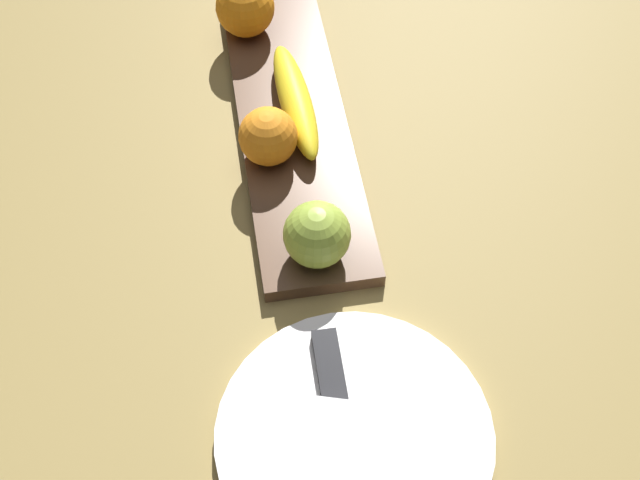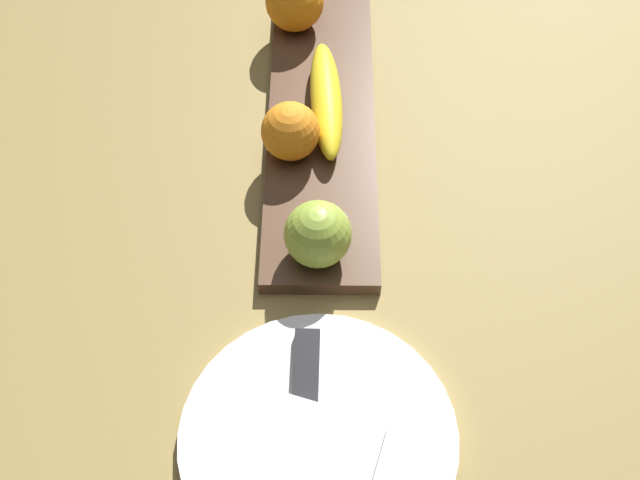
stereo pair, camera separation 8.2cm
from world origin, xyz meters
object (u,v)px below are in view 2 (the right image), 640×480
orange_near_apple (290,131)px  dinner_plate (318,438)px  fruit_tray (321,127)px  knife (305,390)px  apple (318,234)px  orange_near_banana (295,2)px  folded_napkin (318,464)px  banana (326,99)px

orange_near_apple → dinner_plate: (0.33, 0.03, -0.04)m
fruit_tray → knife: (0.34, -0.01, 0.01)m
apple → orange_near_banana: size_ratio=0.93×
fruit_tray → orange_near_apple: (0.05, -0.03, 0.04)m
fruit_tray → orange_near_apple: orange_near_apple is taller
dinner_plate → orange_near_apple: bearing=-174.3°
fruit_tray → apple: (0.19, -0.00, 0.04)m
apple → orange_near_apple: apple is taller
fruit_tray → folded_napkin: folded_napkin is taller
orange_near_banana → banana: bearing=14.9°
knife → fruit_tray: bearing=179.0°
apple → dinner_plate: apple is taller
folded_napkin → fruit_tray: bearing=180.0°
fruit_tray → knife: bearing=-2.1°
fruit_tray → banana: (-0.02, 0.01, 0.03)m
fruit_tray → knife: knife is taller
orange_near_banana → dinner_plate: (0.55, 0.03, -0.05)m
orange_near_banana → folded_napkin: size_ratio=0.75×
banana → dinner_plate: 0.40m
orange_near_apple → orange_near_banana: bearing=-179.7°
orange_near_apple → dinner_plate: orange_near_apple is taller
fruit_tray → orange_near_apple: 0.07m
orange_near_apple → folded_napkin: bearing=5.2°
fruit_tray → banana: bearing=163.5°
dinner_plate → folded_napkin: (0.03, -0.00, 0.02)m
fruit_tray → knife: size_ratio=2.48×
banana → dinner_plate: size_ratio=0.73×
banana → orange_near_apple: 0.08m
dinner_plate → folded_napkin: size_ratio=2.58×
fruit_tray → folded_napkin: 0.41m
orange_near_banana → folded_napkin: orange_near_banana is taller
apple → dinner_plate: bearing=0.7°
apple → knife: bearing=-3.7°
apple → banana: (-0.20, 0.01, -0.02)m
fruit_tray → apple: size_ratio=6.57×
orange_near_apple → knife: orange_near_apple is taller
fruit_tray → orange_near_banana: size_ratio=6.14×
orange_near_banana → dinner_plate: orange_near_banana is taller
dinner_plate → knife: knife is taller
banana → folded_napkin: size_ratio=1.90×
orange_near_banana → dinner_plate: bearing=3.6°
orange_near_banana → dinner_plate: 0.55m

